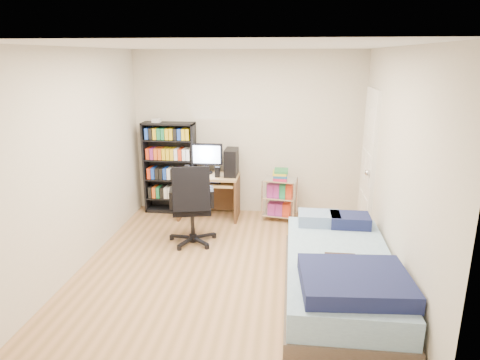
# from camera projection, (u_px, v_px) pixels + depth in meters

# --- Properties ---
(room) EXTENTS (3.58, 4.08, 2.58)m
(room) POSITION_uv_depth(u_px,v_px,m) (229.00, 166.00, 4.65)
(room) COLOR tan
(room) RESTS_ON ground
(media_shelf) EXTENTS (0.80, 0.27, 1.49)m
(media_shelf) POSITION_uv_depth(u_px,v_px,m) (170.00, 167.00, 6.68)
(media_shelf) COLOR black
(media_shelf) RESTS_ON room
(computer_desk) EXTENTS (0.90, 0.52, 1.14)m
(computer_desk) POSITION_uv_depth(u_px,v_px,m) (215.00, 178.00, 6.49)
(computer_desk) COLOR tan
(computer_desk) RESTS_ON room
(office_chair) EXTENTS (0.78, 0.78, 1.09)m
(office_chair) POSITION_uv_depth(u_px,v_px,m) (192.00, 219.00, 5.61)
(office_chair) COLOR black
(office_chair) RESTS_ON room
(wire_cart) EXTENTS (0.54, 0.43, 0.79)m
(wire_cart) POSITION_uv_depth(u_px,v_px,m) (280.00, 187.00, 6.40)
(wire_cart) COLOR silver
(wire_cart) RESTS_ON room
(bed) EXTENTS (1.08, 2.16, 0.62)m
(bed) POSITION_uv_depth(u_px,v_px,m) (340.00, 276.00, 4.29)
(bed) COLOR brown
(bed) RESTS_ON room
(door) EXTENTS (0.12, 0.80, 2.00)m
(door) POSITION_uv_depth(u_px,v_px,m) (368.00, 163.00, 5.81)
(door) COLOR white
(door) RESTS_ON room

